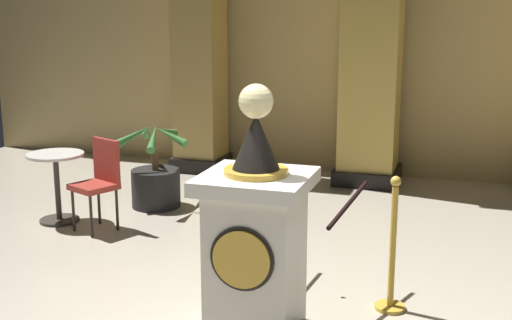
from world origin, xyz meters
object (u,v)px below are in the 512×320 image
(potted_palm_left, at_px, (156,181))
(stanchion_far, at_px, (228,234))
(cafe_table, at_px, (57,178))
(pedestal_clock, at_px, (256,238))
(cafe_chair_red, at_px, (100,177))
(stanchion_near, at_px, (392,263))

(potted_palm_left, bearing_deg, stanchion_far, -47.29)
(potted_palm_left, distance_m, cafe_table, 1.15)
(pedestal_clock, relative_size, stanchion_far, 1.79)
(cafe_table, xyz_separation_m, cafe_chair_red, (0.58, -0.08, 0.08))
(stanchion_near, height_order, cafe_table, stanchion_near)
(stanchion_far, bearing_deg, cafe_chair_red, 157.41)
(stanchion_near, distance_m, potted_palm_left, 3.55)
(pedestal_clock, xyz_separation_m, stanchion_near, (0.88, 0.67, -0.34))
(potted_palm_left, xyz_separation_m, cafe_chair_red, (-0.17, -0.94, 0.26))
(potted_palm_left, relative_size, cafe_table, 1.36)
(cafe_chair_red, bearing_deg, pedestal_clock, -36.73)
(pedestal_clock, height_order, cafe_table, pedestal_clock)
(pedestal_clock, bearing_deg, cafe_chair_red, 143.27)
(stanchion_far, relative_size, potted_palm_left, 0.96)
(pedestal_clock, relative_size, potted_palm_left, 1.72)
(cafe_table, bearing_deg, stanchion_far, -19.04)
(potted_palm_left, height_order, cafe_table, potted_palm_left)
(stanchion_far, distance_m, cafe_table, 2.40)
(pedestal_clock, bearing_deg, stanchion_far, 120.27)
(stanchion_far, height_order, cafe_table, stanchion_far)
(pedestal_clock, distance_m, stanchion_far, 1.20)
(cafe_chair_red, bearing_deg, stanchion_far, -22.59)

